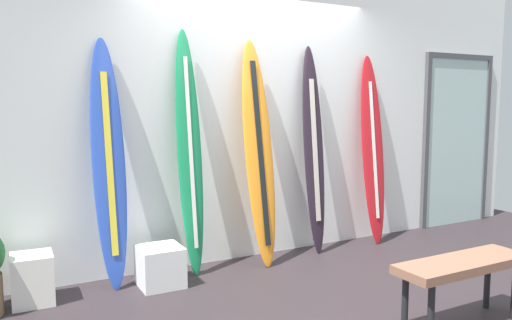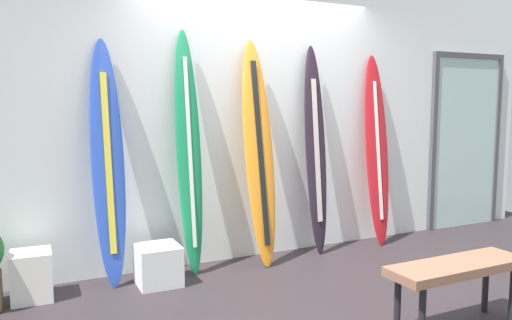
{
  "view_description": "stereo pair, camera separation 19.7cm",
  "coord_description": "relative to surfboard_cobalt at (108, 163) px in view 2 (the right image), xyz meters",
  "views": [
    {
      "loc": [
        -2.35,
        -3.1,
        1.51
      ],
      "look_at": [
        -0.14,
        0.95,
        0.98
      ],
      "focal_mm": 35.62,
      "sensor_mm": 36.0,
      "label": 1
    },
    {
      "loc": [
        -2.17,
        -3.19,
        1.51
      ],
      "look_at": [
        -0.14,
        0.95,
        0.98
      ],
      "focal_mm": 35.62,
      "sensor_mm": 36.0,
      "label": 2
    }
  ],
  "objects": [
    {
      "name": "surfboard_cobalt",
      "position": [
        0.0,
        0.0,
        0.0
      ],
      "size": [
        0.27,
        0.33,
        2.03
      ],
      "color": "blue",
      "rests_on": "ground"
    },
    {
      "name": "surfboard_charcoal",
      "position": [
        2.01,
        0.0,
        -0.0
      ],
      "size": [
        0.24,
        0.27,
        2.06
      ],
      "color": "#271C28",
      "rests_on": "ground"
    },
    {
      "name": "bench",
      "position": [
        1.91,
        -1.89,
        -0.62
      ],
      "size": [
        1.02,
        0.31,
        0.46
      ],
      "color": "#885C46",
      "rests_on": "ground"
    },
    {
      "name": "surfboard_sunset",
      "position": [
        1.35,
        -0.06,
        0.02
      ],
      "size": [
        0.31,
        0.42,
        2.09
      ],
      "color": "orange",
      "rests_on": "ground"
    },
    {
      "name": "surfboard_emerald",
      "position": [
        0.69,
        -0.0,
        0.04
      ],
      "size": [
        0.22,
        0.32,
        2.15
      ],
      "color": "#18834E",
      "rests_on": "ground"
    },
    {
      "name": "display_block_left",
      "position": [
        0.35,
        -0.2,
        -0.85
      ],
      "size": [
        0.35,
        0.35,
        0.33
      ],
      "color": "white",
      "rests_on": "ground"
    },
    {
      "name": "wall_back",
      "position": [
        1.45,
        0.27,
        0.38
      ],
      "size": [
        7.2,
        0.2,
        2.8
      ],
      "primitive_type": "cube",
      "color": "white",
      "rests_on": "ground"
    },
    {
      "name": "surfboard_crimson",
      "position": [
        2.76,
        -0.0,
        -0.03
      ],
      "size": [
        0.29,
        0.3,
        2.0
      ],
      "color": "red",
      "rests_on": "ground"
    },
    {
      "name": "ground",
      "position": [
        1.45,
        -1.03,
        -1.04
      ],
      "size": [
        8.0,
        8.0,
        0.04
      ],
      "primitive_type": "cube",
      "color": "#2E2629"
    },
    {
      "name": "glass_door",
      "position": [
        4.24,
        0.15,
        0.06
      ],
      "size": [
        1.12,
        0.06,
        2.08
      ],
      "color": "silver",
      "rests_on": "ground"
    },
    {
      "name": "display_block_center",
      "position": [
        -0.61,
        -0.1,
        -0.83
      ],
      "size": [
        0.31,
        0.31,
        0.38
      ],
      "color": "white",
      "rests_on": "ground"
    }
  ]
}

